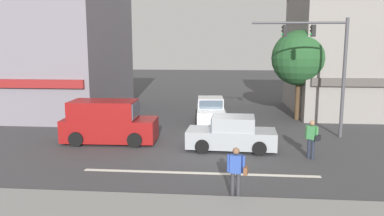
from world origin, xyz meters
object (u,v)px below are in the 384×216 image
Objects in this scene: utility_pole_near_left at (74,59)px; sedan_parked_curbside at (232,135)px; pedestrian_mid_crossing at (312,137)px; utility_pole_far_right at (326,52)px; pedestrian_foreground_with_bag at (237,170)px; sedan_crossing_rightbound at (211,111)px; street_tree at (299,58)px; van_crossing_center at (108,123)px; traffic_light_mast at (326,58)px.

sedan_parked_curbside is at bearing -29.28° from utility_pole_near_left.
pedestrian_mid_crossing is (3.38, -1.19, 0.24)m from sedan_parked_curbside.
utility_pole_far_right is 5.12× the size of pedestrian_mid_crossing.
pedestrian_foreground_with_bag is at bearing -49.11° from utility_pole_near_left.
utility_pole_far_right is 8.42m from sedan_crossing_rightbound.
utility_pole_far_right is at bearing 9.55° from utility_pole_near_left.
utility_pole_near_left reaches higher than pedestrian_foreground_with_bag.
sedan_parked_curbside is (-4.40, -7.73, -3.30)m from street_tree.
utility_pole_near_left is 4.57× the size of pedestrian_mid_crossing.
van_crossing_center is at bearing -131.76° from sedan_crossing_rightbound.
utility_pole_far_right is 2.05× the size of sedan_parked_curbside.
utility_pole_near_left reaches higher than van_crossing_center.
sedan_parked_curbside is at bearing -149.09° from traffic_light_mast.
street_tree is at bearing 83.44° from pedestrian_mid_crossing.
sedan_parked_curbside and sedan_crossing_rightbound have the same top height.
utility_pole_far_right is at bearing 30.58° from van_crossing_center.
utility_pole_near_left is at bearing -170.52° from street_tree.
traffic_light_mast is 5.39m from pedestrian_mid_crossing.
utility_pole_near_left is 4.57× the size of pedestrian_foreground_with_bag.
pedestrian_mid_crossing is (4.61, -7.47, 0.24)m from sedan_crossing_rightbound.
utility_pole_far_right reaches higher than sedan_parked_curbside.
sedan_crossing_rightbound is at bearing 121.68° from pedestrian_mid_crossing.
pedestrian_mid_crossing is (-2.73, -9.22, -3.48)m from utility_pole_far_right.
van_crossing_center is 7.35m from sedan_crossing_rightbound.
utility_pole_far_right is (1.71, 0.30, 0.42)m from street_tree.
sedan_crossing_rightbound is (4.89, 5.48, -0.29)m from van_crossing_center.
street_tree is 9.49m from pedestrian_mid_crossing.
utility_pole_far_right reaches higher than traffic_light_mast.
utility_pole_near_left is 1.64× the size of van_crossing_center.
street_tree is at bearing 60.33° from sedan_parked_curbside.
pedestrian_foreground_with_bag is (6.20, -6.58, -0.05)m from van_crossing_center.
utility_pole_far_right is 5.12× the size of pedestrian_foreground_with_bag.
utility_pole_near_left reaches higher than traffic_light_mast.
pedestrian_mid_crossing is at bearing -106.50° from utility_pole_far_right.
utility_pole_far_right is 10.75m from sedan_parked_curbside.
sedan_parked_curbside is at bearing -7.43° from van_crossing_center.
street_tree is 3.48× the size of pedestrian_mid_crossing.
traffic_light_mast is at bearing -104.14° from utility_pole_far_right.
utility_pole_far_right is at bearing 10.13° from street_tree.
utility_pole_far_right is 10.23m from pedestrian_mid_crossing.
utility_pole_far_right reaches higher than pedestrian_mid_crossing.
sedan_crossing_rightbound is (8.37, 0.89, -3.26)m from utility_pole_near_left.
pedestrian_foreground_with_bag is (9.67, -11.17, -3.02)m from utility_pole_near_left.
street_tree is 3.48× the size of pedestrian_foreground_with_bag.
sedan_crossing_rightbound is at bearing 96.16° from pedestrian_foreground_with_bag.
van_crossing_center is at bearing 168.17° from pedestrian_mid_crossing.
van_crossing_center is 2.78× the size of pedestrian_foreground_with_bag.
pedestrian_mid_crossing is at bearing 54.21° from pedestrian_foreground_with_bag.
pedestrian_mid_crossing is (3.31, 4.59, 0.00)m from pedestrian_foreground_with_bag.
street_tree is 1.25× the size of van_crossing_center.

